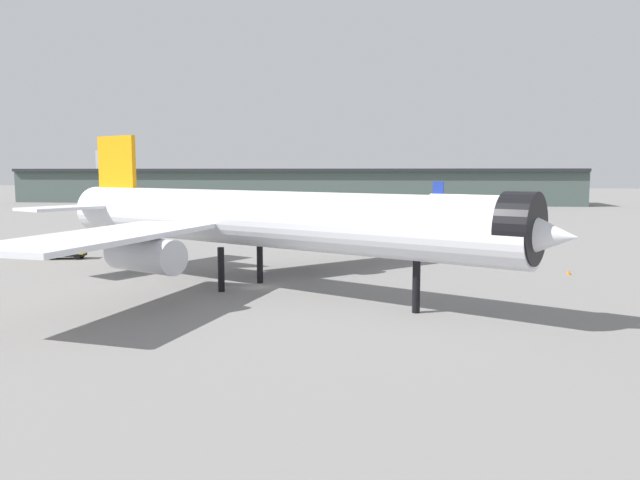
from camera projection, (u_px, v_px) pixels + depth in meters
name	position (u px, v px, depth m)	size (l,w,h in m)	color
ground	(260.00, 287.00, 71.70)	(900.00, 900.00, 0.00)	slate
airliner_near_gate	(257.00, 220.00, 69.46)	(64.89, 58.25, 18.11)	silver
airliner_far_taxiway	(476.00, 201.00, 186.45)	(33.10, 29.70, 10.19)	white
terminal_building	(284.00, 185.00, 262.61)	(237.01, 43.58, 22.39)	#475651
service_truck_front	(66.00, 249.00, 94.74)	(5.91, 3.74, 3.00)	black
baggage_tug_wing	(136.00, 247.00, 101.32)	(3.50, 2.56, 1.85)	black
baggage_cart_trailing	(272.00, 240.00, 112.07)	(2.79, 2.88, 1.82)	black
traffic_cone_wingtip	(569.00, 272.00, 80.36)	(0.54, 0.54, 0.67)	#F2600C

